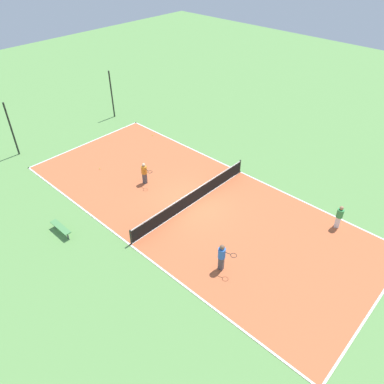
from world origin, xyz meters
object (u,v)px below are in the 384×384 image
(bench, at_px, (61,228))
(tennis_ball_near_net, at_px, (152,135))
(tennis_ball_right_alley, at_px, (100,169))
(fence_post_back_left, at_px, (11,129))
(tennis_net, at_px, (192,197))
(player_center_orange, at_px, (144,172))
(player_near_blue, at_px, (222,256))
(fence_post_back_right, at_px, (112,94))
(player_far_green, at_px, (339,216))

(bench, distance_m, tennis_ball_near_net, 11.87)
(tennis_ball_right_alley, xyz_separation_m, fence_post_back_left, (-2.80, 5.97, 1.93))
(fence_post_back_left, bearing_deg, tennis_net, -71.88)
(player_center_orange, height_order, tennis_ball_near_net, player_center_orange)
(tennis_ball_near_net, xyz_separation_m, fence_post_back_left, (-8.48, 5.02, 1.93))
(player_near_blue, xyz_separation_m, tennis_ball_near_net, (6.95, 12.73, -0.88))
(tennis_net, bearing_deg, tennis_ball_right_alley, 101.84)
(tennis_net, relative_size, fence_post_back_right, 2.38)
(bench, distance_m, fence_post_back_left, 10.15)
(player_far_green, distance_m, fence_post_back_left, 22.12)
(bench, height_order, fence_post_back_left, fence_post_back_left)
(tennis_ball_right_alley, relative_size, tennis_ball_near_net, 1.00)
(player_near_blue, xyz_separation_m, tennis_ball_right_alley, (1.28, 11.79, -0.88))
(player_far_green, height_order, fence_post_back_left, fence_post_back_left)
(tennis_net, xyz_separation_m, player_center_orange, (-0.48, 3.70, 0.35))
(player_far_green, bearing_deg, fence_post_back_right, 153.62)
(tennis_ball_right_alley, xyz_separation_m, tennis_ball_near_net, (5.68, 0.95, 0.00))
(tennis_net, distance_m, player_center_orange, 3.75)
(player_far_green, xyz_separation_m, player_near_blue, (-6.77, 2.72, 0.11))
(bench, relative_size, fence_post_back_right, 0.40)
(tennis_net, relative_size, tennis_ball_near_net, 138.98)
(tennis_net, xyz_separation_m, tennis_ball_near_net, (4.16, 8.18, -0.45))
(tennis_net, bearing_deg, bench, 152.76)
(tennis_ball_near_net, distance_m, fence_post_back_left, 10.04)
(player_far_green, xyz_separation_m, fence_post_back_left, (-8.29, 20.48, 1.15))
(tennis_ball_right_alley, bearing_deg, fence_post_back_left, 115.17)
(tennis_ball_right_alley, distance_m, tennis_ball_near_net, 5.76)
(tennis_net, xyz_separation_m, tennis_ball_right_alley, (-1.52, 7.23, -0.45))
(player_center_orange, relative_size, fence_post_back_right, 0.37)
(tennis_ball_right_alley, distance_m, fence_post_back_left, 6.87)
(tennis_ball_near_net, bearing_deg, player_far_green, -90.70)
(tennis_net, xyz_separation_m, fence_post_back_left, (-4.32, 13.20, 1.47))
(tennis_net, distance_m, bench, 7.56)
(bench, bearing_deg, fence_post_back_left, -13.87)
(player_center_orange, bearing_deg, tennis_net, 9.49)
(tennis_net, height_order, player_center_orange, player_center_orange)
(player_near_blue, height_order, tennis_ball_near_net, player_near_blue)
(player_far_green, height_order, tennis_ball_right_alley, player_far_green)
(player_far_green, relative_size, tennis_ball_near_net, 21.26)
(bench, height_order, player_near_blue, player_near_blue)
(fence_post_back_left, relative_size, fence_post_back_right, 1.00)
(tennis_ball_right_alley, bearing_deg, bench, -144.11)
(tennis_net, height_order, tennis_ball_near_net, tennis_net)
(tennis_ball_right_alley, bearing_deg, tennis_net, -78.16)
(fence_post_back_right, bearing_deg, tennis_ball_near_net, -91.78)
(fence_post_back_right, bearing_deg, player_far_green, -90.96)
(player_center_orange, xyz_separation_m, tennis_ball_right_alley, (-1.03, 3.53, -0.81))
(player_near_blue, height_order, fence_post_back_right, fence_post_back_right)
(tennis_ball_near_net, distance_m, fence_post_back_right, 5.38)
(bench, relative_size, tennis_ball_near_net, 23.10)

